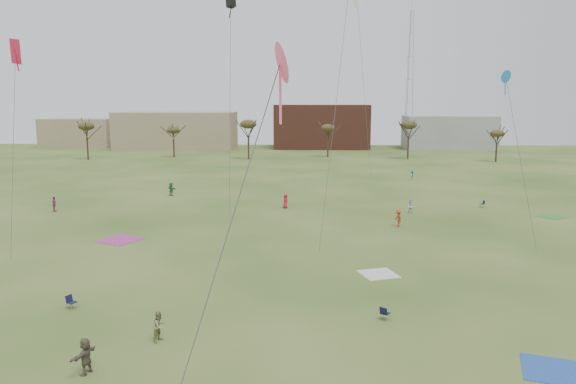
{
  "coord_description": "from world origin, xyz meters",
  "views": [
    {
      "loc": [
        1.81,
        -32.38,
        13.03
      ],
      "look_at": [
        0.0,
        12.0,
        5.5
      ],
      "focal_mm": 33.55,
      "sensor_mm": 36.0,
      "label": 1
    }
  ],
  "objects_px": {
    "camp_chair_right": "(482,205)",
    "radio_tower": "(409,79)",
    "camp_chair_center": "(385,316)",
    "camp_chair_left": "(72,305)"
  },
  "relations": [
    {
      "from": "camp_chair_center",
      "to": "camp_chair_right",
      "type": "xyz_separation_m",
      "value": [
        16.84,
        35.53,
        0.0
      ]
    },
    {
      "from": "camp_chair_right",
      "to": "radio_tower",
      "type": "height_order",
      "value": "radio_tower"
    },
    {
      "from": "radio_tower",
      "to": "camp_chair_right",
      "type": "bearing_deg",
      "value": -94.25
    },
    {
      "from": "camp_chair_right",
      "to": "camp_chair_center",
      "type": "bearing_deg",
      "value": -35.3
    },
    {
      "from": "camp_chair_center",
      "to": "radio_tower",
      "type": "xyz_separation_m",
      "value": [
        23.6,
        126.5,
        18.95
      ]
    },
    {
      "from": "camp_chair_left",
      "to": "camp_chair_right",
      "type": "relative_size",
      "value": 1.0
    },
    {
      "from": "camp_chair_center",
      "to": "camp_chair_right",
      "type": "relative_size",
      "value": 1.0
    },
    {
      "from": "camp_chair_left",
      "to": "radio_tower",
      "type": "bearing_deg",
      "value": 6.05
    },
    {
      "from": "camp_chair_left",
      "to": "camp_chair_right",
      "type": "distance_m",
      "value": 50.25
    },
    {
      "from": "camp_chair_left",
      "to": "camp_chair_right",
      "type": "xyz_separation_m",
      "value": [
        36.48,
        34.56,
        0.0
      ]
    }
  ]
}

